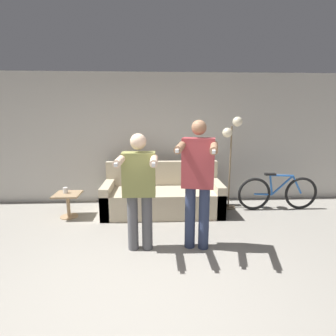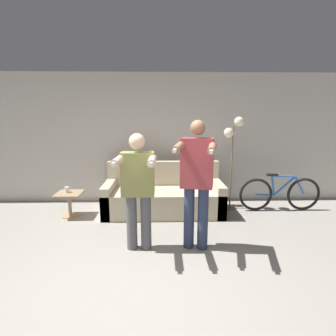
{
  "view_description": "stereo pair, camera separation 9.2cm",
  "coord_description": "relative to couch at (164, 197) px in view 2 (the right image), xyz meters",
  "views": [
    {
      "loc": [
        0.22,
        -2.35,
        1.78
      ],
      "look_at": [
        0.42,
        1.59,
        0.98
      ],
      "focal_mm": 28.0,
      "sensor_mm": 36.0,
      "label": 1
    },
    {
      "loc": [
        0.31,
        -2.35,
        1.78
      ],
      "look_at": [
        0.42,
        1.59,
        0.98
      ],
      "focal_mm": 28.0,
      "sensor_mm": 36.0,
      "label": 2
    }
  ],
  "objects": [
    {
      "name": "cup",
      "position": [
        -1.71,
        -0.14,
        0.2
      ],
      "size": [
        0.08,
        0.08,
        0.1
      ],
      "color": "white",
      "rests_on": "side_table"
    },
    {
      "name": "side_table",
      "position": [
        -1.67,
        -0.17,
        0.03
      ],
      "size": [
        0.44,
        0.44,
        0.43
      ],
      "color": "#A38460",
      "rests_on": "ground_plane"
    },
    {
      "name": "couch",
      "position": [
        0.0,
        0.0,
        0.0
      ],
      "size": [
        2.14,
        0.87,
        0.9
      ],
      "color": "beige",
      "rests_on": "ground_plane"
    },
    {
      "name": "bicycle",
      "position": [
        2.19,
        0.02,
        0.04
      ],
      "size": [
        1.54,
        0.07,
        0.71
      ],
      "color": "black",
      "rests_on": "ground_plane"
    },
    {
      "name": "floor_lamp",
      "position": [
        1.29,
        0.16,
        1.05
      ],
      "size": [
        0.36,
        0.27,
        1.75
      ],
      "color": "#756047",
      "rests_on": "ground_plane"
    },
    {
      "name": "person_right",
      "position": [
        0.41,
        -1.38,
        0.7
      ],
      "size": [
        0.58,
        0.75,
        1.72
      ],
      "rotation": [
        0.0,
        0.0,
        -0.23
      ],
      "color": "#2D3856",
      "rests_on": "ground_plane"
    },
    {
      "name": "cat",
      "position": [
        -0.46,
        0.32,
        0.7
      ],
      "size": [
        0.53,
        0.13,
        0.17
      ],
      "color": "tan",
      "rests_on": "couch"
    },
    {
      "name": "ground_plane",
      "position": [
        -0.36,
        -2.3,
        -0.29
      ],
      "size": [
        16.0,
        16.0,
        0.0
      ],
      "primitive_type": "plane",
      "color": "gray"
    },
    {
      "name": "person_left",
      "position": [
        -0.34,
        -1.39,
        0.61
      ],
      "size": [
        0.5,
        0.68,
        1.56
      ],
      "rotation": [
        0.0,
        0.0,
        -0.02
      ],
      "color": "#56565B",
      "rests_on": "ground_plane"
    },
    {
      "name": "wall_back",
      "position": [
        -0.36,
        0.71,
        1.01
      ],
      "size": [
        10.0,
        0.05,
        2.6
      ],
      "color": "beige",
      "rests_on": "ground_plane"
    }
  ]
}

